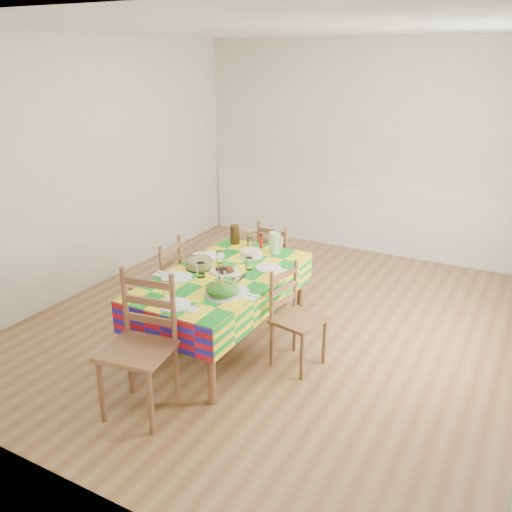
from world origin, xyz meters
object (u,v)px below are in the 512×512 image
(green_pitcher, at_px, (275,243))
(chair_near, at_px, (141,347))
(meat_platter, at_px, (225,271))
(dining_table, at_px, (223,282))
(chair_left, at_px, (161,284))
(tea_pitcher, at_px, (235,234))
(chair_far, at_px, (278,261))
(chair_right, at_px, (295,318))

(green_pitcher, distance_m, chair_near, 1.84)
(meat_platter, relative_size, green_pitcher, 1.47)
(dining_table, xyz_separation_m, meat_platter, (0.01, 0.04, 0.10))
(dining_table, xyz_separation_m, chair_left, (-0.70, 0.01, -0.17))
(chair_near, height_order, chair_left, chair_near)
(chair_left, bearing_deg, tea_pitcher, 146.04)
(dining_table, relative_size, green_pitcher, 8.78)
(chair_near, relative_size, chair_far, 1.20)
(chair_far, bearing_deg, meat_platter, 95.52)
(dining_table, height_order, chair_near, chair_near)
(tea_pitcher, height_order, chair_far, chair_far)
(meat_platter, distance_m, chair_near, 1.16)
(tea_pitcher, distance_m, chair_far, 0.59)
(dining_table, height_order, meat_platter, meat_platter)
(chair_near, relative_size, chair_right, 1.22)
(green_pitcher, xyz_separation_m, chair_left, (-0.86, -0.71, -0.35))
(tea_pitcher, xyz_separation_m, chair_far, (0.32, 0.35, -0.35))
(tea_pitcher, xyz_separation_m, chair_right, (1.03, -0.75, -0.36))
(chair_near, distance_m, chair_far, 2.22)
(dining_table, height_order, chair_right, chair_right)
(chair_far, distance_m, chair_right, 1.31)
(chair_right, bearing_deg, green_pitcher, 49.48)
(chair_far, relative_size, chair_left, 0.98)
(dining_table, xyz_separation_m, chair_near, (-0.01, -1.11, -0.09))
(chair_near, bearing_deg, green_pitcher, 76.28)
(meat_platter, bearing_deg, chair_far, 90.47)
(tea_pitcher, bearing_deg, dining_table, -66.95)
(chair_near, bearing_deg, meat_platter, 80.67)
(tea_pitcher, distance_m, chair_left, 0.91)
(dining_table, relative_size, meat_platter, 5.99)
(dining_table, bearing_deg, meat_platter, 81.54)
(dining_table, height_order, green_pitcher, green_pitcher)
(meat_platter, bearing_deg, green_pitcher, 77.71)
(chair_near, xyz_separation_m, chair_left, (-0.70, 1.11, -0.08))
(chair_far, bearing_deg, chair_near, 94.95)
(green_pitcher, bearing_deg, chair_right, -51.79)
(meat_platter, relative_size, tea_pitcher, 1.56)
(tea_pitcher, relative_size, chair_near, 0.18)
(chair_near, bearing_deg, tea_pitcher, 90.92)
(green_pitcher, relative_size, tea_pitcher, 1.06)
(dining_table, distance_m, meat_platter, 0.10)
(dining_table, distance_m, chair_far, 1.13)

